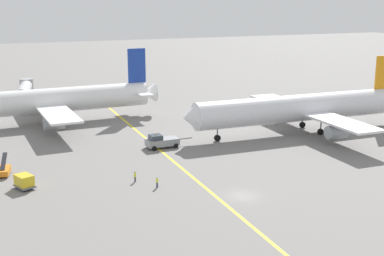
# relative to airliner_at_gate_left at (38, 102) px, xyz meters

# --- Properties ---
(ground_plane) EXTENTS (600.00, 600.00, 0.00)m
(ground_plane) POSITION_rel_airliner_at_gate_left_xyz_m (20.48, -57.99, -5.17)
(ground_plane) COLOR slate
(taxiway_stripe) EXTENTS (4.90, 119.94, 0.01)m
(taxiway_stripe) POSITION_rel_airliner_at_gate_left_xyz_m (17.13, -47.99, -5.17)
(taxiway_stripe) COLOR yellow
(taxiway_stripe) RESTS_ON ground
(airliner_at_gate_left) EXTENTS (57.26, 42.39, 16.28)m
(airliner_at_gate_left) POSITION_rel_airliner_at_gate_left_xyz_m (0.00, 0.00, 0.00)
(airliner_at_gate_left) COLOR white
(airliner_at_gate_left) RESTS_ON ground
(airliner_being_pushed) EXTENTS (52.75, 40.69, 15.62)m
(airliner_being_pushed) POSITION_rel_airliner_at_gate_left_xyz_m (49.83, -30.31, 0.09)
(airliner_being_pushed) COLOR silver
(airliner_being_pushed) RESTS_ON ground
(pushback_tug) EXTENTS (9.39, 3.34, 2.94)m
(pushback_tug) POSITION_rel_airliner_at_gate_left_xyz_m (18.63, -29.42, -3.92)
(pushback_tug) COLOR gray
(pushback_tug) RESTS_ON ground
(gse_belt_loader_portside) EXTENTS (2.60, 5.07, 3.02)m
(gse_belt_loader_portside) POSITION_rel_airliner_at_gate_left_xyz_m (-10.37, -34.31, -4.35)
(gse_belt_loader_portside) COLOR orange
(gse_belt_loader_portside) RESTS_ON ground
(gse_container_dolly_flat) EXTENTS (3.19, 3.77, 2.15)m
(gse_container_dolly_flat) POSITION_rel_airliner_at_gate_left_xyz_m (-8.04, -42.14, -4.00)
(gse_container_dolly_flat) COLOR slate
(gse_container_dolly_flat) RESTS_ON ground
(ground_crew_ramp_agent_by_cones) EXTENTS (0.36, 0.36, 1.66)m
(ground_crew_ramp_agent_by_cones) POSITION_rel_airliner_at_gate_left_xyz_m (8.09, -45.94, -4.31)
(ground_crew_ramp_agent_by_cones) COLOR #4C4C51
(ground_crew_ramp_agent_by_cones) RESTS_ON ground
(ground_crew_marshaller_foreground) EXTENTS (0.39, 0.44, 1.63)m
(ground_crew_marshaller_foreground) POSITION_rel_airliner_at_gate_left_xyz_m (10.33, -49.76, -4.33)
(ground_crew_marshaller_foreground) COLOR #2D3351
(ground_crew_marshaller_foreground) RESTS_ON ground
(jet_bridge) EXTENTS (6.68, 19.06, 5.71)m
(jet_bridge) POSITION_rel_airliner_at_gate_left_xyz_m (0.08, 27.78, -1.24)
(jet_bridge) COLOR #B7B7BC
(jet_bridge) RESTS_ON ground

